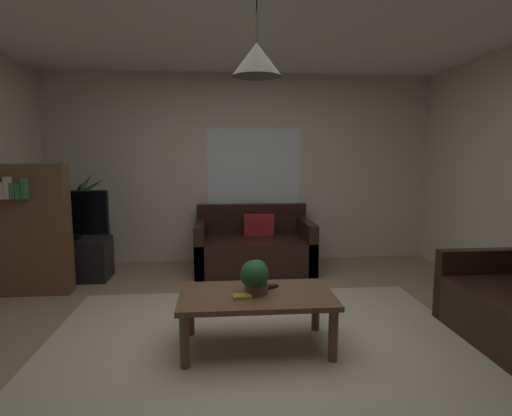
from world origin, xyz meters
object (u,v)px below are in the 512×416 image
at_px(couch_under_window, 254,249).
at_px(coffee_table, 257,302).
at_px(bookshelf_corner, 34,228).
at_px(book_on_table_0, 242,296).
at_px(tv_stand, 71,259).
at_px(tv, 67,214).
at_px(pendant_lamp, 257,59).
at_px(potted_palm_corner, 74,226).
at_px(remote_on_table_0, 269,287).
at_px(potted_plant_on_table, 255,275).
at_px(remote_on_table_1, 264,287).

relative_size(couch_under_window, coffee_table, 1.26).
height_order(couch_under_window, bookshelf_corner, bookshelf_corner).
distance_m(coffee_table, book_on_table_0, 0.16).
bearing_deg(tv_stand, bookshelf_corner, -111.20).
distance_m(tv, pendant_lamp, 3.12).
bearing_deg(tv, couch_under_window, 6.99).
bearing_deg(potted_palm_corner, remote_on_table_0, -44.56).
bearing_deg(couch_under_window, remote_on_table_0, -91.54).
bearing_deg(tv_stand, coffee_table, -43.07).
relative_size(couch_under_window, tv, 1.59).
bearing_deg(couch_under_window, pendant_lamp, -94.27).
bearing_deg(pendant_lamp, potted_palm_corner, 132.60).
distance_m(tv_stand, tv, 0.55).
bearing_deg(potted_plant_on_table, pendant_lamp, 29.93).
bearing_deg(coffee_table, tv, 137.25).
distance_m(couch_under_window, pendant_lamp, 2.89).
height_order(remote_on_table_0, remote_on_table_1, same).
height_order(coffee_table, remote_on_table_0, remote_on_table_0).
height_order(coffee_table, tv, tv).
height_order(potted_plant_on_table, potted_palm_corner, potted_palm_corner).
relative_size(tv_stand, tv, 0.96).
relative_size(bookshelf_corner, pendant_lamp, 2.66).
bearing_deg(potted_plant_on_table, bookshelf_corner, 146.98).
bearing_deg(potted_palm_corner, remote_on_table_1, -44.98).
xyz_separation_m(tv_stand, bookshelf_corner, (-0.19, -0.48, 0.47)).
bearing_deg(tv_stand, book_on_table_0, -45.89).
xyz_separation_m(potted_palm_corner, bookshelf_corner, (-0.10, -0.89, 0.13)).
distance_m(remote_on_table_0, bookshelf_corner, 2.72).
relative_size(book_on_table_0, remote_on_table_1, 0.88).
distance_m(coffee_table, pendant_lamp, 1.80).
distance_m(remote_on_table_1, pendant_lamp, 1.74).
bearing_deg(bookshelf_corner, potted_palm_corner, 83.79).
distance_m(bookshelf_corner, pendant_lamp, 3.04).
bearing_deg(potted_plant_on_table, remote_on_table_0, 45.86).
xyz_separation_m(potted_plant_on_table, tv_stand, (-2.05, 1.93, -0.33)).
bearing_deg(bookshelf_corner, tv_stand, 68.80).
distance_m(potted_palm_corner, pendant_lamp, 3.55).
bearing_deg(coffee_table, potted_palm_corner, 132.60).
xyz_separation_m(couch_under_window, remote_on_table_0, (-0.06, -2.06, 0.17)).
bearing_deg(tv, remote_on_table_1, -39.98).
xyz_separation_m(remote_on_table_0, tv, (-2.17, 1.79, 0.35)).
bearing_deg(book_on_table_0, pendant_lamp, 34.87).
relative_size(remote_on_table_1, tv, 0.17).
xyz_separation_m(potted_plant_on_table, bookshelf_corner, (-2.24, 1.45, 0.13)).
height_order(potted_plant_on_table, tv, tv).
bearing_deg(remote_on_table_1, coffee_table, -103.84).
height_order(couch_under_window, tv_stand, couch_under_window).
xyz_separation_m(potted_plant_on_table, pendant_lamp, (0.01, 0.01, 1.59)).
height_order(book_on_table_0, remote_on_table_1, book_on_table_0).
height_order(tv, potted_palm_corner, potted_palm_corner).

